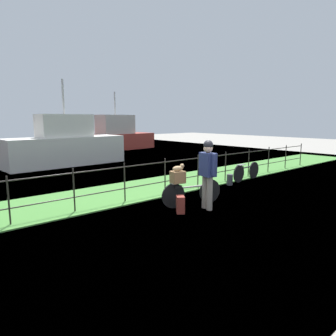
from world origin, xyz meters
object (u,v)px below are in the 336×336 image
cyclist_person (208,169)px  backpack_on_paving (180,204)px  bicycle_parked (246,171)px  moored_boat_mid (116,137)px  bicycle_main (191,193)px  terrier_dog (179,168)px  moored_boat_far (66,146)px  mooring_bollard (230,180)px  wooden_crate (178,177)px

cyclist_person → backpack_on_paving: 1.08m
bicycle_parked → moored_boat_mid: bearing=80.3°
bicycle_main → backpack_on_paving: (-0.63, -0.27, -0.13)m
bicycle_main → backpack_on_paving: 0.70m
terrier_dog → cyclist_person: size_ratio=0.19×
terrier_dog → moored_boat_far: (0.65, 8.65, -0.09)m
bicycle_parked → moored_boat_mid: moored_boat_mid is taller
bicycle_main → mooring_bollard: bicycle_main is taller
wooden_crate → cyclist_person: size_ratio=0.20×
wooden_crate → mooring_bollard: wooden_crate is taller
terrier_dog → moored_boat_far: moored_boat_far is taller
mooring_bollard → moored_boat_mid: size_ratio=0.06×
mooring_bollard → bicycle_parked: bearing=5.3°
terrier_dog → moored_boat_far: bearing=85.7°
wooden_crate → bicycle_main: bearing=-13.3°
bicycle_parked → moored_boat_far: moored_boat_far is taller
backpack_on_paving → moored_boat_mid: size_ratio=0.07×
mooring_bollard → backpack_on_paving: bearing=-161.0°
bicycle_parked → moored_boat_far: 8.52m
bicycle_main → moored_boat_mid: size_ratio=0.27×
wooden_crate → bicycle_parked: bearing=11.9°
wooden_crate → bicycle_parked: (4.10, 0.87, -0.44)m
backpack_on_paving → bicycle_main: bearing=-30.3°
wooden_crate → moored_boat_far: 8.67m
moored_boat_mid → bicycle_parked: bearing=-99.7°
cyclist_person → bicycle_main: bearing=97.6°
backpack_on_paving → bicycle_parked: (4.35, 1.23, 0.13)m
bicycle_parked → backpack_on_paving: bearing=-164.2°
terrier_dog → moored_boat_mid: 14.85m
moored_boat_mid → terrier_dog: bearing=-114.9°
terrier_dog → cyclist_person: 0.71m
cyclist_person → mooring_bollard: bearing=27.3°
wooden_crate → terrier_dog: bearing=-13.3°
moored_boat_mid → bicycle_main: bearing=-113.4°
moored_boat_mid → moored_boat_far: bearing=-139.2°
wooden_crate → moored_boat_mid: moored_boat_mid is taller
wooden_crate → terrier_dog: terrier_dog is taller
terrier_dog → wooden_crate: bearing=166.7°
backpack_on_paving → cyclist_person: bearing=-70.1°
bicycle_main → cyclist_person: (0.06, -0.48, 0.67)m
cyclist_person → moored_boat_far: moored_boat_far is taller
cyclist_person → wooden_crate: bearing=128.4°
moored_boat_far → terrier_dog: bearing=-94.3°
bicycle_main → cyclist_person: size_ratio=0.99×
wooden_crate → cyclist_person: 0.76m
cyclist_person → mooring_bollard: size_ratio=4.66×
moored_boat_mid → cyclist_person: bearing=-112.5°
mooring_bollard → moored_boat_mid: (3.23, 12.70, 0.71)m
terrier_dog → moored_boat_far: 8.68m
bicycle_main → moored_boat_far: 8.76m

